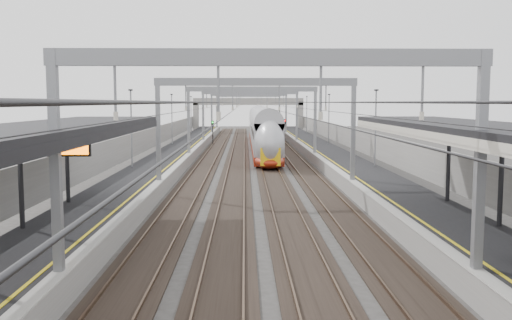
{
  "coord_description": "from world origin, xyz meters",
  "views": [
    {
      "loc": [
        -0.73,
        -14.76,
        6.05
      ],
      "look_at": [
        0.0,
        21.95,
        2.32
      ],
      "focal_mm": 40.0,
      "sensor_mm": 36.0,
      "label": 1
    }
  ],
  "objects": [
    {
      "name": "signal_green",
      "position": [
        -5.2,
        65.03,
        2.42
      ],
      "size": [
        0.32,
        0.32,
        3.48
      ],
      "color": "black",
      "rests_on": "ground"
    },
    {
      "name": "overbridge",
      "position": [
        0.0,
        100.0,
        5.31
      ],
      "size": [
        22.0,
        2.2,
        6.9
      ],
      "color": "gray",
      "rests_on": "ground"
    },
    {
      "name": "signal_red_far",
      "position": [
        5.4,
        72.23,
        2.42
      ],
      "size": [
        0.32,
        0.32,
        3.48
      ],
      "color": "black",
      "rests_on": "ground"
    },
    {
      "name": "wall_left",
      "position": [
        -11.2,
        45.0,
        1.6
      ],
      "size": [
        0.3,
        120.0,
        3.2
      ],
      "primitive_type": "cube",
      "color": "gray",
      "rests_on": "ground"
    },
    {
      "name": "wall_right",
      "position": [
        11.2,
        45.0,
        1.6
      ],
      "size": [
        0.3,
        120.0,
        3.2
      ],
      "primitive_type": "cube",
      "color": "gray",
      "rests_on": "ground"
    },
    {
      "name": "platform_left",
      "position": [
        -8.0,
        45.0,
        0.5
      ],
      "size": [
        4.0,
        120.0,
        1.0
      ],
      "primitive_type": "cube",
      "color": "black",
      "rests_on": "ground"
    },
    {
      "name": "tracks",
      "position": [
        0.0,
        45.0,
        0.05
      ],
      "size": [
        11.4,
        140.0,
        0.2
      ],
      "color": "black",
      "rests_on": "ground"
    },
    {
      "name": "platform_right",
      "position": [
        8.0,
        45.0,
        0.5
      ],
      "size": [
        4.0,
        120.0,
        1.0
      ],
      "primitive_type": "cube",
      "color": "black",
      "rests_on": "ground"
    },
    {
      "name": "canopy_left",
      "position": [
        -8.02,
        2.99,
        5.09
      ],
      "size": [
        4.4,
        30.0,
        4.24
      ],
      "color": "black",
      "rests_on": "platform_left"
    },
    {
      "name": "signal_red_near",
      "position": [
        3.2,
        71.32,
        2.42
      ],
      "size": [
        0.32,
        0.32,
        3.48
      ],
      "color": "black",
      "rests_on": "ground"
    },
    {
      "name": "overhead_line",
      "position": [
        0.0,
        51.62,
        6.14
      ],
      "size": [
        13.0,
        140.0,
        6.6
      ],
      "color": "gray",
      "rests_on": "platform_left"
    },
    {
      "name": "train",
      "position": [
        1.5,
        57.81,
        2.15
      ],
      "size": [
        2.78,
        50.73,
        4.4
      ],
      "color": "#A0240E",
      "rests_on": "ground"
    }
  ]
}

